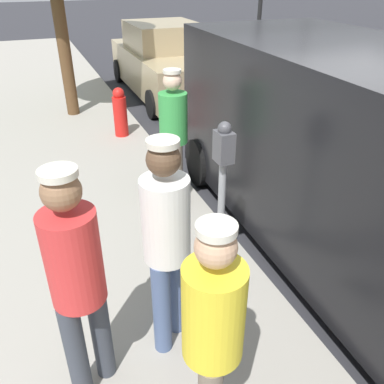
# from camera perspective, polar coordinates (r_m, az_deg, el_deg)

# --- Properties ---
(ground_plane) EXTENTS (80.00, 80.00, 0.00)m
(ground_plane) POSITION_cam_1_polar(r_m,az_deg,el_deg) (4.91, 18.41, -7.25)
(ground_plane) COLOR #2D2D33
(parking_meter_near) EXTENTS (0.14, 0.18, 1.52)m
(parking_meter_near) POSITION_cam_1_polar(r_m,az_deg,el_deg) (3.63, 4.40, 2.67)
(parking_meter_near) COLOR gray
(parking_meter_near) RESTS_ON sidewalk_slab
(pedestrian_in_red) EXTENTS (0.34, 0.34, 1.74)m
(pedestrian_in_red) POSITION_cam_1_polar(r_m,az_deg,el_deg) (2.61, -16.06, -11.58)
(pedestrian_in_red) COLOR #383D47
(pedestrian_in_red) RESTS_ON sidewalk_slab
(pedestrian_in_green) EXTENTS (0.34, 0.36, 1.66)m
(pedestrian_in_green) POSITION_cam_1_polar(r_m,az_deg,el_deg) (4.87, -2.65, 8.83)
(pedestrian_in_green) COLOR #726656
(pedestrian_in_green) RESTS_ON sidewalk_slab
(pedestrian_in_yellow) EXTENTS (0.34, 0.34, 1.63)m
(pedestrian_in_yellow) POSITION_cam_1_polar(r_m,az_deg,el_deg) (2.31, 2.98, -19.29)
(pedestrian_in_yellow) COLOR #726656
(pedestrian_in_yellow) RESTS_ON sidewalk_slab
(pedestrian_in_white) EXTENTS (0.34, 0.34, 1.74)m
(pedestrian_in_white) POSITION_cam_1_polar(r_m,az_deg,el_deg) (2.84, -3.65, -6.48)
(pedestrian_in_white) COLOR #4C608C
(pedestrian_in_white) RESTS_ON sidewalk_slab
(parked_van) EXTENTS (2.26, 5.26, 2.15)m
(parked_van) POSITION_cam_1_polar(r_m,az_deg,el_deg) (4.36, 23.45, 4.58)
(parked_van) COLOR black
(parked_van) RESTS_ON ground
(parked_sedan_behind) EXTENTS (1.98, 4.42, 1.65)m
(parked_sedan_behind) POSITION_cam_1_polar(r_m,az_deg,el_deg) (10.30, -3.59, 17.86)
(parked_sedan_behind) COLOR tan
(parked_sedan_behind) RESTS_ON ground
(fire_hydrant) EXTENTS (0.24, 0.24, 0.86)m
(fire_hydrant) POSITION_cam_1_polar(r_m,az_deg,el_deg) (7.28, -10.20, 11.05)
(fire_hydrant) COLOR red
(fire_hydrant) RESTS_ON sidewalk_slab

